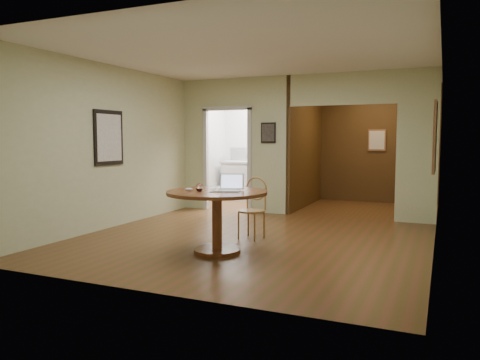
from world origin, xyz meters
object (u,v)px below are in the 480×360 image
at_px(closed_laptop, 222,189).
at_px(open_laptop, 230,186).
at_px(dining_table, 217,207).
at_px(chair, 253,204).

bearing_deg(closed_laptop, open_laptop, -34.47).
height_order(dining_table, chair, chair).
height_order(dining_table, open_laptop, open_laptop).
bearing_deg(open_laptop, dining_table, -174.34).
bearing_deg(dining_table, closed_laptop, 81.17).
distance_m(chair, closed_laptop, 0.97).
bearing_deg(closed_laptop, chair, 72.13).
height_order(open_laptop, closed_laptop, open_laptop).
relative_size(dining_table, open_laptop, 3.56).
bearing_deg(chair, dining_table, -86.36).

